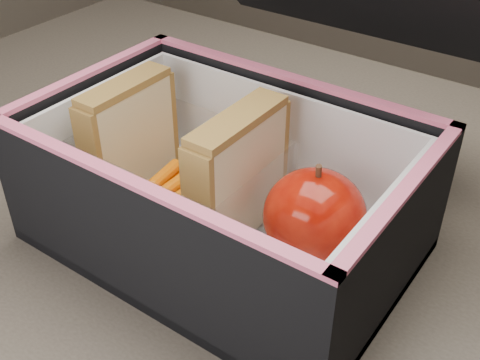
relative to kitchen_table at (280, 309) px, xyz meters
The scene contains 8 objects.
kitchen_table is the anchor object (origin of this frame).
lunch_bag 0.16m from the kitchen_table, 147.47° to the right, with size 0.31×0.35×0.26m.
plastic_tub 0.17m from the kitchen_table, 162.93° to the right, with size 0.17×0.12×0.07m, color white, non-canonical shape.
sandwich_left 0.22m from the kitchen_table, 169.59° to the right, with size 0.03×0.09×0.10m.
sandwich_right 0.17m from the kitchen_table, 136.90° to the right, with size 0.03×0.10×0.11m.
carrot_sticks 0.16m from the kitchen_table, 161.72° to the right, with size 0.06×0.15×0.03m.
paper_napkin 0.12m from the kitchen_table, 27.56° to the right, with size 0.08×0.08×0.01m, color white.
red_apple 0.16m from the kitchen_table, 29.67° to the right, with size 0.10×0.10×0.09m.
Camera 1 is at (0.20, -0.35, 1.10)m, focal length 45.00 mm.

